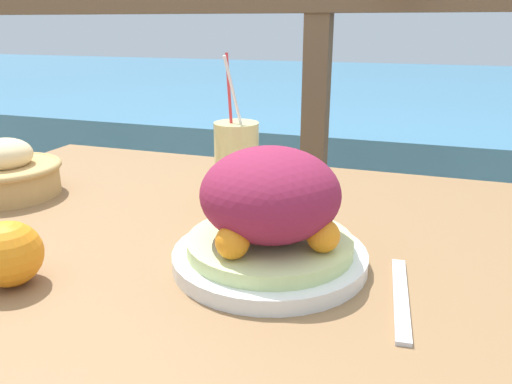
% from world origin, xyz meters
% --- Properties ---
extents(patio_table, '(1.10, 0.81, 0.73)m').
position_xyz_m(patio_table, '(0.00, 0.00, 0.63)').
color(patio_table, olive).
rests_on(patio_table, ground_plane).
extents(railing_fence, '(2.80, 0.08, 1.13)m').
position_xyz_m(railing_fence, '(0.00, 0.81, 0.84)').
color(railing_fence, brown).
rests_on(railing_fence, ground_plane).
extents(sea_backdrop, '(12.00, 4.00, 0.59)m').
position_xyz_m(sea_backdrop, '(0.00, 3.31, 0.29)').
color(sea_backdrop, teal).
rests_on(sea_backdrop, ground_plane).
extents(salad_plate, '(0.25, 0.25, 0.15)m').
position_xyz_m(salad_plate, '(0.13, -0.07, 0.79)').
color(salad_plate, silver).
rests_on(salad_plate, patio_table).
extents(drink_glass, '(0.08, 0.08, 0.25)m').
position_xyz_m(drink_glass, '(0.01, 0.14, 0.80)').
color(drink_glass, '#DBCC7F').
rests_on(drink_glass, patio_table).
extents(bread_basket, '(0.19, 0.19, 0.10)m').
position_xyz_m(bread_basket, '(-0.39, 0.04, 0.77)').
color(bread_basket, tan).
rests_on(bread_basket, patio_table).
extents(fork, '(0.03, 0.18, 0.00)m').
position_xyz_m(fork, '(0.29, -0.10, 0.73)').
color(fork, silver).
rests_on(fork, patio_table).
extents(orange_near_glass, '(0.08, 0.08, 0.08)m').
position_xyz_m(orange_near_glass, '(-0.14, -0.21, 0.76)').
color(orange_near_glass, orange).
rests_on(orange_near_glass, patio_table).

